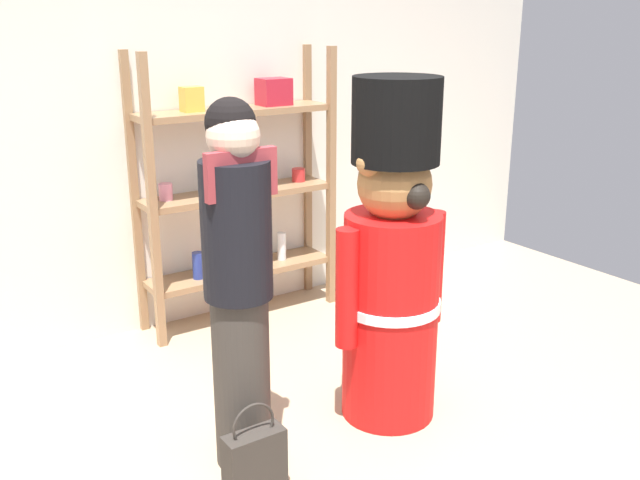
# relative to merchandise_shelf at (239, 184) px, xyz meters

# --- Properties ---
(back_wall) EXTENTS (6.40, 0.12, 2.60)m
(back_wall) POSITION_rel_merchandise_shelf_xyz_m (-0.42, 0.22, 0.38)
(back_wall) COLOR silver
(back_wall) RESTS_ON ground_plane
(merchandise_shelf) EXTENTS (1.33, 0.35, 1.78)m
(merchandise_shelf) POSITION_rel_merchandise_shelf_xyz_m (0.00, 0.00, 0.00)
(merchandise_shelf) COLOR #93704C
(merchandise_shelf) RESTS_ON ground_plane
(teddy_bear_guard) EXTENTS (0.65, 0.49, 1.71)m
(teddy_bear_guard) POSITION_rel_merchandise_shelf_xyz_m (0.01, -1.55, -0.11)
(teddy_bear_guard) COLOR red
(teddy_bear_guard) RESTS_ON ground_plane
(person_shopper) EXTENTS (0.31, 0.30, 1.66)m
(person_shopper) POSITION_rel_merchandise_shelf_xyz_m (-0.80, -1.50, -0.03)
(person_shopper) COLOR #38332D
(person_shopper) RESTS_ON ground_plane
(shopping_bag) EXTENTS (0.26, 0.11, 0.45)m
(shopping_bag) POSITION_rel_merchandise_shelf_xyz_m (-0.90, -1.78, -0.75)
(shopping_bag) COLOR #332D28
(shopping_bag) RESTS_ON ground_plane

